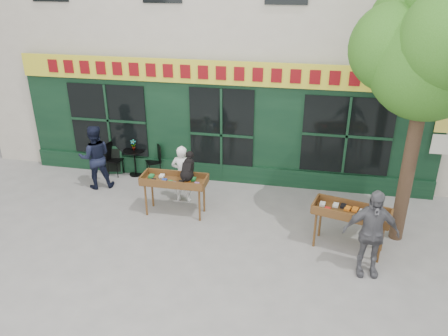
{
  "coord_description": "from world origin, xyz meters",
  "views": [
    {
      "loc": [
        2.22,
        -8.36,
        5.31
      ],
      "look_at": [
        0.43,
        0.5,
        1.23
      ],
      "focal_mm": 35.0,
      "sensor_mm": 36.0,
      "label": 1
    }
  ],
  "objects_px": {
    "woman": "(182,174)",
    "dog": "(188,166)",
    "man_right": "(371,233)",
    "book_cart_center": "(174,182)",
    "book_cart_right": "(351,214)",
    "man_left": "(95,157)",
    "bistro_table": "(134,157)"
  },
  "relations": [
    {
      "from": "woman",
      "to": "book_cart_right",
      "type": "relative_size",
      "value": 0.92
    },
    {
      "from": "book_cart_right",
      "to": "bistro_table",
      "type": "bearing_deg",
      "value": 170.26
    },
    {
      "from": "book_cart_center",
      "to": "dog",
      "type": "xyz_separation_m",
      "value": [
        0.35,
        -0.05,
        0.47
      ]
    },
    {
      "from": "book_cart_center",
      "to": "man_left",
      "type": "bearing_deg",
      "value": 158.86
    },
    {
      "from": "bistro_table",
      "to": "man_left",
      "type": "relative_size",
      "value": 0.44
    },
    {
      "from": "dog",
      "to": "bistro_table",
      "type": "distance_m",
      "value": 2.94
    },
    {
      "from": "woman",
      "to": "dog",
      "type": "bearing_deg",
      "value": 116.58
    },
    {
      "from": "book_cart_right",
      "to": "man_left",
      "type": "distance_m",
      "value": 6.62
    },
    {
      "from": "dog",
      "to": "bistro_table",
      "type": "relative_size",
      "value": 0.79
    },
    {
      "from": "dog",
      "to": "woman",
      "type": "xyz_separation_m",
      "value": [
        -0.35,
        0.7,
        -0.55
      ]
    },
    {
      "from": "book_cart_center",
      "to": "book_cart_right",
      "type": "xyz_separation_m",
      "value": [
        3.95,
        -0.7,
        0.0
      ]
    },
    {
      "from": "book_cart_center",
      "to": "man_right",
      "type": "xyz_separation_m",
      "value": [
        4.25,
        -1.45,
        0.06
      ]
    },
    {
      "from": "book_cart_right",
      "to": "bistro_table",
      "type": "xyz_separation_m",
      "value": [
        -5.71,
        2.55,
        -0.28
      ]
    },
    {
      "from": "man_left",
      "to": "dog",
      "type": "bearing_deg",
      "value": 134.46
    },
    {
      "from": "man_right",
      "to": "book_cart_center",
      "type": "bearing_deg",
      "value": 155.49
    },
    {
      "from": "book_cart_right",
      "to": "man_right",
      "type": "distance_m",
      "value": 0.81
    },
    {
      "from": "book_cart_center",
      "to": "woman",
      "type": "bearing_deg",
      "value": 90.01
    },
    {
      "from": "woman",
      "to": "book_cart_center",
      "type": "bearing_deg",
      "value": 90.01
    },
    {
      "from": "man_right",
      "to": "woman",
      "type": "bearing_deg",
      "value": 148.03
    },
    {
      "from": "book_cart_center",
      "to": "book_cart_right",
      "type": "bearing_deg",
      "value": -10.01
    },
    {
      "from": "man_right",
      "to": "man_left",
      "type": "xyz_separation_m",
      "value": [
        -6.71,
        2.4,
        -0.02
      ]
    },
    {
      "from": "book_cart_right",
      "to": "bistro_table",
      "type": "distance_m",
      "value": 6.26
    },
    {
      "from": "dog",
      "to": "man_left",
      "type": "height_order",
      "value": "man_left"
    },
    {
      "from": "bistro_table",
      "to": "man_left",
      "type": "bearing_deg",
      "value": -127.92
    },
    {
      "from": "book_cart_center",
      "to": "man_left",
      "type": "height_order",
      "value": "man_left"
    },
    {
      "from": "book_cart_center",
      "to": "man_right",
      "type": "height_order",
      "value": "man_right"
    },
    {
      "from": "book_cart_center",
      "to": "book_cart_right",
      "type": "relative_size",
      "value": 0.93
    },
    {
      "from": "woman",
      "to": "bistro_table",
      "type": "xyz_separation_m",
      "value": [
        -1.76,
        1.2,
        -0.2
      ]
    },
    {
      "from": "dog",
      "to": "man_left",
      "type": "xyz_separation_m",
      "value": [
        -2.81,
        1.0,
        -0.43
      ]
    },
    {
      "from": "man_right",
      "to": "bistro_table",
      "type": "relative_size",
      "value": 2.33
    },
    {
      "from": "dog",
      "to": "woman",
      "type": "distance_m",
      "value": 0.96
    },
    {
      "from": "man_right",
      "to": "bistro_table",
      "type": "xyz_separation_m",
      "value": [
        -6.01,
        3.3,
        -0.34
      ]
    }
  ]
}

